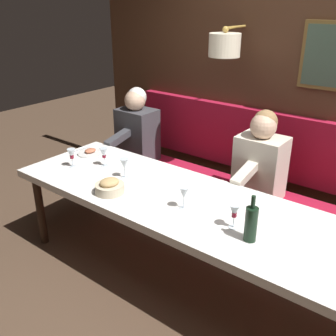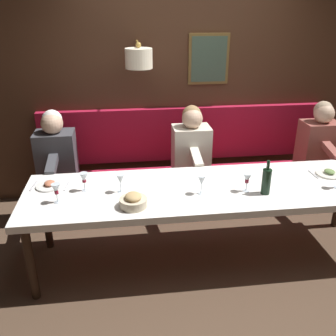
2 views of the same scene
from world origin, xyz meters
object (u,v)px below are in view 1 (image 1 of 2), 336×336
wine_glass_4 (184,193)px  wine_bottle (251,223)px  diner_middle (137,127)px  bread_bowl (110,187)px  wine_glass_0 (72,154)px  wine_glass_5 (124,164)px  diner_near (261,159)px  wine_glass_2 (104,153)px  dining_table (204,213)px  wine_glass_3 (234,212)px

wine_glass_4 → wine_bottle: bearing=-97.1°
diner_middle → bread_bowl: 1.37m
wine_glass_4 → wine_glass_0: bearing=90.2°
wine_glass_0 → wine_glass_5: same height
diner_near → wine_glass_2: size_ratio=4.82×
diner_near → diner_middle: same height
wine_bottle → diner_near: bearing=22.4°
dining_table → bread_bowl: 0.73m
wine_glass_0 → wine_glass_3: 1.57m
dining_table → bread_bowl: (-0.26, 0.67, 0.10)m
diner_near → wine_bottle: diner_near is taller
wine_glass_5 → dining_table: bearing=-90.4°
wine_glass_0 → wine_glass_2: 0.27m
diner_middle → wine_glass_3: (-0.99, -1.72, 0.04)m
diner_middle → wine_bottle: diner_middle is taller
wine_glass_0 → wine_glass_5: 0.52m
dining_table → wine_glass_5: wine_glass_5 is taller
wine_glass_0 → wine_glass_4: size_ratio=1.00×
dining_table → wine_glass_5: size_ratio=19.53×
dining_table → wine_bottle: wine_bottle is taller
wine_glass_2 → wine_bottle: (-0.25, -1.51, 0.00)m
dining_table → wine_glass_2: wine_glass_2 is taller
wine_glass_5 → diner_near: bearing=-41.3°
wine_glass_5 → wine_bottle: size_ratio=0.55×
diner_near → diner_middle: size_ratio=1.00×
diner_near → wine_bottle: bearing=-157.6°
dining_table → diner_middle: size_ratio=4.05×
diner_near → wine_glass_2: 1.35m
diner_near → bread_bowl: diner_near is taller
wine_glass_5 → wine_bottle: (-0.18, -1.21, -0.00)m
wine_glass_4 → wine_bottle: 0.54m
diner_middle → bread_bowl: (-1.14, -0.76, -0.03)m
dining_table → diner_near: bearing=-0.1°
wine_glass_3 → wine_bottle: (-0.06, -0.15, 0.00)m
bread_bowl → dining_table: bearing=-69.2°
diner_near → wine_glass_0: bearing=127.9°
wine_glass_2 → wine_glass_5: (-0.07, -0.31, 0.00)m
wine_bottle → bread_bowl: bearing=94.1°
wine_glass_4 → bread_bowl: wine_glass_4 is taller
wine_glass_2 → wine_glass_3: bearing=-97.7°
diner_near → wine_glass_0: 1.62m
wine_glass_5 → wine_bottle: 1.22m
wine_glass_3 → diner_near: bearing=16.3°
diner_near → wine_glass_3: diner_near is taller
wine_glass_0 → wine_glass_4: (0.00, -1.18, 0.00)m
wine_glass_3 → diner_middle: bearing=60.0°
dining_table → wine_glass_5: (0.01, 0.77, 0.17)m
dining_table → diner_middle: (0.88, 1.43, 0.13)m
diner_near → wine_glass_2: bearing=127.0°
diner_middle → diner_near: bearing=-90.0°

